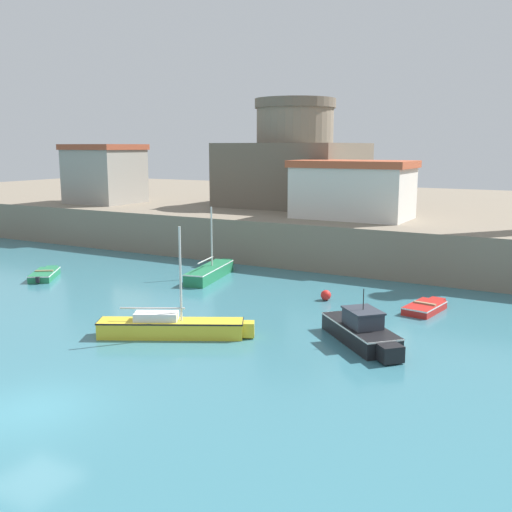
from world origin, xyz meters
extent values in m
plane|color=teal|center=(0.00, 0.00, 0.00)|extent=(200.00, 200.00, 0.00)
cube|color=gray|center=(0.00, 43.77, 1.57)|extent=(120.00, 40.00, 3.14)
cube|color=yellow|center=(-0.63, 8.17, 0.38)|extent=(6.11, 3.98, 0.75)
cube|color=yellow|center=(2.38, 9.78, 0.38)|extent=(0.75, 0.80, 0.64)
cube|color=black|center=(-0.63, 8.17, 0.71)|extent=(6.17, 4.02, 0.07)
cylinder|color=silver|center=(-0.22, 8.39, 2.83)|extent=(0.10, 0.10, 4.16)
cylinder|color=silver|center=(-1.33, 7.80, 1.30)|extent=(2.55, 1.41, 0.08)
cube|color=silver|center=(-1.19, 7.87, 0.93)|extent=(2.05, 1.60, 0.36)
cube|color=red|center=(8.12, 17.70, 0.20)|extent=(1.74, 2.85, 0.40)
cube|color=red|center=(8.37, 19.32, 0.20)|extent=(0.82, 0.71, 0.34)
cube|color=white|center=(8.12, 17.70, 0.36)|extent=(1.75, 2.88, 0.07)
cube|color=#997F5B|center=(8.12, 17.70, 0.44)|extent=(1.16, 0.37, 0.08)
cube|color=#237A4C|center=(-14.87, 13.76, 0.23)|extent=(2.82, 3.27, 0.45)
cube|color=#237A4C|center=(-15.91, 15.27, 0.23)|extent=(0.92, 0.89, 0.38)
cube|color=white|center=(-14.87, 13.76, 0.41)|extent=(2.84, 3.30, 0.07)
cube|color=#997F5B|center=(-14.87, 13.76, 0.49)|extent=(1.02, 0.79, 0.08)
cube|color=black|center=(-13.93, 12.40, 0.28)|extent=(0.28, 0.28, 0.36)
cube|color=black|center=(6.86, 11.58, 0.38)|extent=(4.36, 4.29, 0.76)
cube|color=black|center=(8.74, 9.76, 0.38)|extent=(1.14, 1.14, 0.65)
cube|color=white|center=(6.86, 11.58, 0.72)|extent=(4.40, 4.33, 0.07)
cube|color=#333842|center=(7.02, 11.42, 1.09)|extent=(1.97, 1.96, 0.65)
cube|color=#2D333D|center=(7.02, 11.42, 1.45)|extent=(2.13, 2.12, 0.08)
cylinder|color=black|center=(7.02, 11.42, 1.94)|extent=(0.04, 0.04, 0.90)
cube|color=#237A4C|center=(-5.67, 18.83, 0.38)|extent=(2.34, 5.53, 0.77)
cube|color=#237A4C|center=(-6.27, 21.75, 0.38)|extent=(0.80, 0.70, 0.65)
cube|color=white|center=(-5.67, 18.83, 0.73)|extent=(2.36, 5.59, 0.07)
cylinder|color=silver|center=(-5.75, 19.23, 2.65)|extent=(0.10, 0.10, 3.76)
cylinder|color=silver|center=(-5.53, 18.17, 1.32)|extent=(0.57, 2.39, 0.08)
sphere|color=red|center=(2.86, 17.40, 0.28)|extent=(0.57, 0.57, 0.57)
cube|color=#685E4F|center=(-8.00, 35.95, 5.83)|extent=(10.79, 10.79, 5.39)
cylinder|color=gray|center=(-8.00, 35.95, 7.31)|extent=(6.67, 6.67, 8.35)
cylinder|color=#685E4F|center=(-8.00, 35.95, 11.89)|extent=(7.00, 7.00, 0.80)
cube|color=silver|center=(0.00, 28.93, 4.95)|extent=(8.07, 4.69, 3.63)
cube|color=#B25133|center=(0.00, 28.93, 7.02)|extent=(8.48, 4.93, 0.50)
cube|color=gray|center=(-24.00, 29.29, 5.54)|extent=(5.70, 5.39, 4.81)
cube|color=#9E472D|center=(-24.00, 29.29, 8.19)|extent=(5.98, 5.66, 0.50)
camera|label=1|loc=(14.98, -12.07, 8.28)|focal=42.00mm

